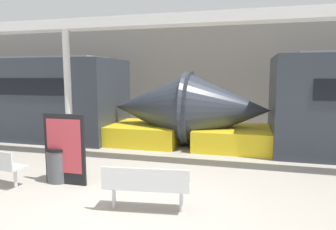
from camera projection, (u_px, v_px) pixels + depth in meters
The scene contains 8 objects.
ground_plane at pixel (122, 212), 5.47m from camera, with size 60.00×60.00×0.00m, color #A8A093.
station_wall at pixel (202, 75), 14.50m from camera, with size 56.00×0.20×5.00m, color gray.
train_right at pixel (1, 99), 12.67m from camera, with size 16.24×2.93×3.20m.
bench_near at pixel (146, 184), 5.42m from camera, with size 1.63×0.63×0.86m.
trash_bin at pixel (59, 164), 7.05m from camera, with size 0.59×0.59×0.81m.
poster_board at pixel (65, 149), 6.79m from camera, with size 1.01×0.07×1.63m.
support_column_near at pixel (68, 95), 8.99m from camera, with size 0.20×0.20×3.79m, color silver.
canopy_beam at pixel (65, 25), 8.72m from camera, with size 28.00×0.60×0.28m, color silver.
Camera 1 is at (2.13, -4.81, 2.47)m, focal length 32.00 mm.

